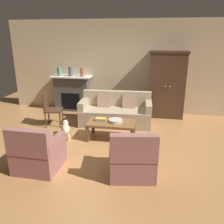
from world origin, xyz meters
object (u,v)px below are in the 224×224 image
object	(u,v)px
side_chair_wooden	(50,107)
armoire	(167,85)
fireplace	(72,93)
couch	(116,113)
mantel_vase_jade	(59,72)
armchair_near_left	(38,154)
fruit_bowl	(116,121)
mantel_vase_slate	(71,71)
coffee_table	(111,124)
mantel_vase_terracotta	(83,72)
book_stack	(101,119)
armchair_near_right	(132,159)
dog	(66,129)

from	to	relation	value
side_chair_wooden	armoire	bearing A→B (deg)	23.39
fireplace	couch	world-z (taller)	fireplace
fireplace	mantel_vase_jade	world-z (taller)	mantel_vase_jade
fireplace	armoire	xyz separation A→B (m)	(2.95, -0.08, 0.40)
armoire	armchair_near_left	size ratio (longest dim) A/B	2.19
armoire	fruit_bowl	world-z (taller)	armoire
fruit_bowl	mantel_vase_slate	xyz separation A→B (m)	(-1.75, 1.92, 0.81)
coffee_table	mantel_vase_terracotta	size ratio (longest dim) A/B	4.29
mantel_vase_terracotta	armoire	bearing A→B (deg)	-1.34
armoire	coffee_table	world-z (taller)	armoire
fireplace	armchair_near_left	xyz separation A→B (m)	(0.58, -3.51, -0.25)
fireplace	couch	xyz separation A→B (m)	(1.59, -0.96, -0.25)
couch	coffee_table	distance (m)	1.01
couch	mantel_vase_jade	xyz separation A→B (m)	(-1.97, 0.94, 0.93)
mantel_vase_jade	armchair_near_left	bearing A→B (deg)	-74.57
couch	book_stack	world-z (taller)	couch
book_stack	side_chair_wooden	size ratio (longest dim) A/B	0.28
armchair_near_right	mantel_vase_jade	bearing A→B (deg)	128.29
armoire	armchair_near_right	distance (m)	3.45
mantel_vase_jade	couch	bearing A→B (deg)	-25.60
mantel_vase_slate	armchair_near_right	bearing A→B (deg)	-55.90
fireplace	fruit_bowl	distance (m)	2.61
armchair_near_left	coffee_table	bearing A→B (deg)	55.32
mantel_vase_jade	mantel_vase_terracotta	xyz separation A→B (m)	(0.76, 0.00, 0.00)
mantel_vase_slate	armchair_near_right	distance (m)	4.19
mantel_vase_terracotta	mantel_vase_slate	bearing A→B (deg)	180.00
armchair_near_left	mantel_vase_jade	bearing A→B (deg)	105.43
coffee_table	mantel_vase_jade	size ratio (longest dim) A/B	4.30
fireplace	couch	size ratio (longest dim) A/B	0.64
armchair_near_right	side_chair_wooden	world-z (taller)	side_chair_wooden
fireplace	side_chair_wooden	distance (m)	1.41
fireplace	armchair_near_left	world-z (taller)	fireplace
side_chair_wooden	fireplace	bearing A→B (deg)	85.13
side_chair_wooden	dog	distance (m)	1.05
couch	coffee_table	size ratio (longest dim) A/B	1.78
fruit_bowl	armchair_near_left	xyz separation A→B (m)	(-1.16, -1.58, -0.13)
armoire	dog	xyz separation A→B (m)	(-2.37, -2.07, -0.72)
mantel_vase_terracotta	fireplace	bearing A→B (deg)	177.30
armoire	mantel_vase_jade	bearing A→B (deg)	178.97
mantel_vase_terracotta	side_chair_wooden	distance (m)	1.65
mantel_vase_terracotta	side_chair_wooden	world-z (taller)	mantel_vase_terracotta
armoire	mantel_vase_slate	world-z (taller)	armoire
book_stack	mantel_vase_slate	xyz separation A→B (m)	(-1.38, 1.89, 0.81)
dog	mantel_vase_terracotta	bearing A→B (deg)	95.45
mantel_vase_jade	mantel_vase_slate	world-z (taller)	mantel_vase_slate
armchair_near_left	dog	world-z (taller)	armchair_near_left
armoire	dog	bearing A→B (deg)	-138.88
couch	armchair_near_left	xyz separation A→B (m)	(-1.00, -2.55, -0.00)
couch	side_chair_wooden	distance (m)	1.78
mantel_vase_slate	coffee_table	bearing A→B (deg)	-49.82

